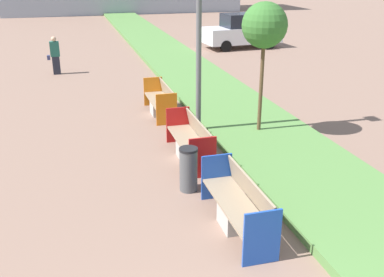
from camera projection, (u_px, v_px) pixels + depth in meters
planter_grass_strip at (219, 97)px, 15.53m from camera, size 2.80×120.00×0.18m
bench_blue_frame at (238, 208)px, 7.94m from camera, size 0.65×2.25×0.94m
bench_red_frame at (191, 143)px, 10.79m from camera, size 0.65×2.27×0.94m
bench_orange_frame at (161, 103)px, 13.93m from camera, size 0.65×2.09×0.94m
litter_bin at (188, 169)px, 9.20m from camera, size 0.39×0.39×0.94m
sapling_tree_near at (265, 26)px, 11.25m from camera, size 1.16×1.16×3.54m
pedestrian_walking at (55, 55)px, 18.85m from camera, size 0.53×0.24×1.58m
parked_car_distant at (242, 31)px, 24.74m from camera, size 4.31×2.05×1.86m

